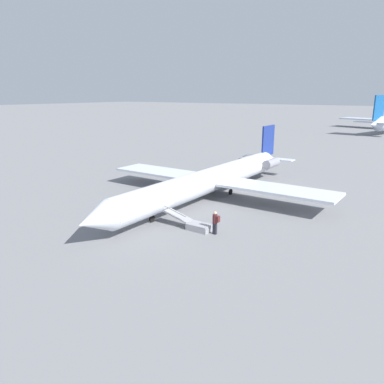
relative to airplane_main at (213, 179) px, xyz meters
The scene contains 4 objects.
ground_plane 2.04m from the airplane_main, ahead, with size 600.00×600.00×0.00m, color slate.
airplane_main is the anchor object (origin of this frame).
boarding_stairs 9.49m from the airplane_main, 22.84° to the left, with size 1.11×4.02×1.58m.
passenger 10.27m from the airplane_main, 32.16° to the left, with size 0.36×0.54×1.74m.
Camera 1 is at (29.88, 18.54, 10.01)m, focal length 35.00 mm.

